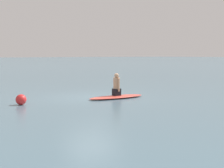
# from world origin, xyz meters

# --- Properties ---
(ground_plane) EXTENTS (400.00, 400.00, 0.00)m
(ground_plane) POSITION_xyz_m (0.00, 0.00, 0.00)
(ground_plane) COLOR slate
(surfboard) EXTENTS (0.93, 2.83, 0.13)m
(surfboard) POSITION_xyz_m (0.96, 0.70, 0.07)
(surfboard) COLOR #D84C3F
(surfboard) RESTS_ON ground
(person_paddler) EXTENTS (0.44, 0.34, 1.00)m
(person_paddler) POSITION_xyz_m (0.96, 0.70, 0.58)
(person_paddler) COLOR black
(person_paddler) RESTS_ON surfboard
(buoy_marker) EXTENTS (0.42, 0.42, 0.42)m
(buoy_marker) POSITION_xyz_m (0.34, -3.49, 0.21)
(buoy_marker) COLOR red
(buoy_marker) RESTS_ON ground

